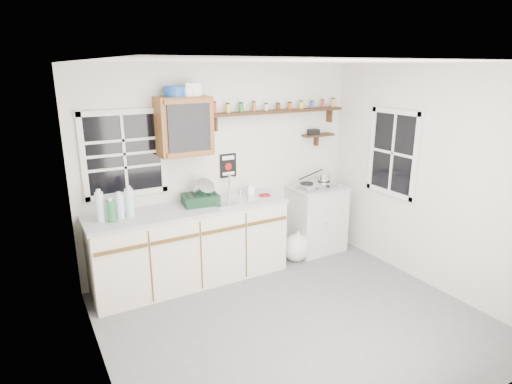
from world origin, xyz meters
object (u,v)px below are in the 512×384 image
main_cabinet (191,244)px  dish_rack (201,196)px  right_cabinet (316,218)px  spice_shelf (278,111)px  hotplate (315,185)px  upper_cabinet (184,126)px

main_cabinet → dish_rack: size_ratio=5.29×
main_cabinet → right_cabinet: (1.83, 0.03, -0.01)m
right_cabinet → spice_shelf: 1.57m
dish_rack → hotplate: (1.61, -0.04, -0.07)m
dish_rack → upper_cabinet: bearing=152.7°
main_cabinet → spice_shelf: spice_shelf is taller
spice_shelf → hotplate: size_ratio=3.27×
spice_shelf → upper_cabinet: bearing=-176.9°
main_cabinet → spice_shelf: 1.97m
upper_cabinet → spice_shelf: size_ratio=0.34×
main_cabinet → hotplate: bearing=0.2°
right_cabinet → hotplate: size_ratio=1.56×
spice_shelf → hotplate: spice_shelf is taller
main_cabinet → upper_cabinet: bearing=76.3°
upper_cabinet → dish_rack: bearing=-34.7°
right_cabinet → hotplate: hotplate is taller
main_cabinet → right_cabinet: bearing=0.8°
upper_cabinet → dish_rack: 0.82m
main_cabinet → dish_rack: dish_rack is taller
spice_shelf → dish_rack: size_ratio=4.38×
main_cabinet → upper_cabinet: size_ratio=3.55×
spice_shelf → hotplate: (0.48, -0.21, -0.98)m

